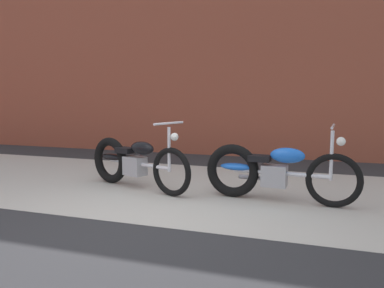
{
  "coord_description": "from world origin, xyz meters",
  "views": [
    {
      "loc": [
        1.82,
        -3.49,
        1.36
      ],
      "look_at": [
        0.29,
        1.13,
        0.75
      ],
      "focal_mm": 34.91,
      "sensor_mm": 36.0,
      "label": 1
    }
  ],
  "objects": [
    {
      "name": "motorcycle_blue",
      "position": [
        1.26,
        1.4,
        0.4
      ],
      "size": [
        2.01,
        0.58,
        1.03
      ],
      "rotation": [
        0.0,
        0.0,
        -0.08
      ],
      "color": "black",
      "rests_on": "ground"
    },
    {
      "name": "brick_building_wall",
      "position": [
        0.0,
        5.2,
        2.51
      ],
      "size": [
        36.0,
        0.5,
        5.01
      ],
      "primitive_type": "cube",
      "color": "brown",
      "rests_on": "ground"
    },
    {
      "name": "sidewalk_slab",
      "position": [
        0.0,
        1.75,
        0.0
      ],
      "size": [
        36.0,
        3.5,
        0.01
      ],
      "primitive_type": "cube",
      "color": "#B2ADA3",
      "rests_on": "ground"
    },
    {
      "name": "ground_plane",
      "position": [
        0.0,
        0.0,
        0.0
      ],
      "size": [
        80.0,
        80.0,
        0.0
      ],
      "primitive_type": "plane",
      "color": "#2D2D30"
    },
    {
      "name": "motorcycle_black",
      "position": [
        -0.8,
        1.49,
        0.4
      ],
      "size": [
        1.92,
        0.9,
        1.03
      ],
      "rotation": [
        0.0,
        0.0,
        -0.35
      ],
      "color": "black",
      "rests_on": "ground"
    }
  ]
}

